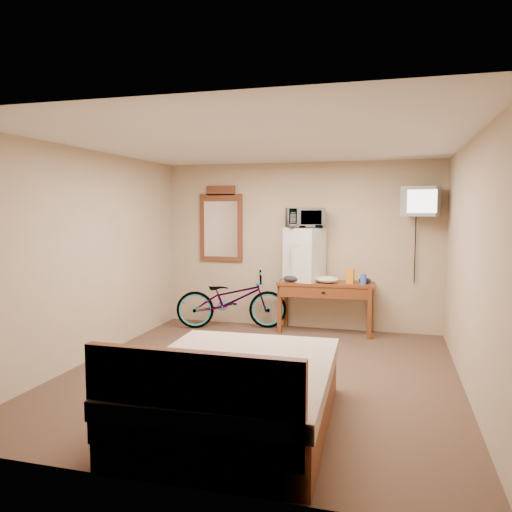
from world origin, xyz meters
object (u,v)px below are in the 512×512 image
at_px(desk, 325,290).
at_px(bed, 234,394).
at_px(crt_television, 421,202).
at_px(wall_mirror, 221,225).
at_px(blue_cup, 363,279).
at_px(mini_fridge, 305,254).
at_px(bicycle, 231,299).
at_px(microwave, 305,218).

xyz_separation_m(desk, bed, (-0.31, -3.37, -0.34)).
bearing_deg(crt_television, bed, -115.07).
xyz_separation_m(wall_mirror, bed, (1.39, -3.65, -1.26)).
bearing_deg(bed, blue_cup, 75.67).
distance_m(mini_fridge, blue_cup, 0.93).
bearing_deg(bed, bicycle, 108.50).
bearing_deg(mini_fridge, bed, -89.74).
bearing_deg(bed, desk, 84.83).
distance_m(blue_cup, wall_mirror, 2.37).
height_order(desk, bicycle, bicycle).
bearing_deg(bed, crt_television, 64.93).
relative_size(blue_cup, wall_mirror, 0.12).
height_order(bicycle, bed, bed).
bearing_deg(microwave, desk, -32.91).
relative_size(desk, blue_cup, 9.63).
relative_size(crt_television, bicycle, 0.37).
relative_size(desk, crt_television, 2.24).
bearing_deg(crt_television, mini_fridge, 178.54).
bearing_deg(bicycle, microwave, -101.07).
relative_size(desk, bicycle, 0.84).
bearing_deg(mini_fridge, desk, -11.14).
xyz_separation_m(desk, blue_cup, (0.54, -0.07, 0.19)).
xyz_separation_m(microwave, wall_mirror, (-1.37, 0.21, -0.12)).
height_order(blue_cup, crt_television, crt_television).
relative_size(blue_cup, bicycle, 0.09).
bearing_deg(desk, mini_fridge, 168.86).
bearing_deg(microwave, blue_cup, -30.49).
distance_m(blue_cup, bed, 3.45).
height_order(blue_cup, bed, bed).
height_order(desk, wall_mirror, wall_mirror).
height_order(microwave, bicycle, microwave).
bearing_deg(wall_mirror, mini_fridge, -8.72).
bearing_deg(desk, bed, -95.17).
bearing_deg(crt_television, wall_mirror, 175.18).
xyz_separation_m(microwave, crt_television, (1.60, -0.04, 0.23)).
height_order(microwave, crt_television, crt_television).
xyz_separation_m(blue_cup, bicycle, (-1.96, 0.02, -0.38)).
height_order(crt_television, wall_mirror, wall_mirror).
height_order(crt_television, bicycle, crt_television).
relative_size(wall_mirror, bicycle, 0.71).
bearing_deg(crt_television, desk, -179.00).
distance_m(mini_fridge, microwave, 0.54).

